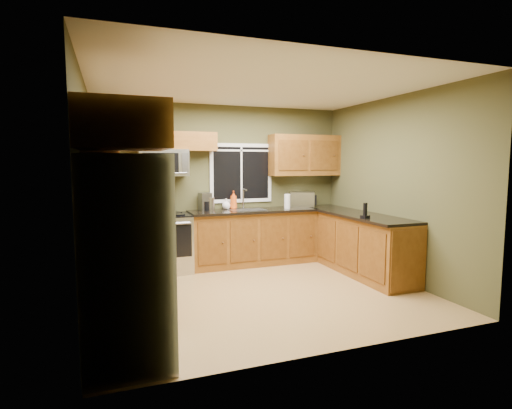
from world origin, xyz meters
TOP-DOWN VIEW (x-y plane):
  - floor at (0.00, 0.00)m, footprint 4.20×4.20m
  - ceiling at (0.00, 0.00)m, footprint 4.20×4.20m
  - back_wall at (0.00, 1.80)m, footprint 4.20×0.00m
  - front_wall at (0.00, -1.80)m, footprint 4.20×0.00m
  - left_wall at (-2.10, 0.00)m, footprint 0.00×3.60m
  - right_wall at (2.10, 0.00)m, footprint 0.00×3.60m
  - window at (0.30, 1.78)m, footprint 1.12×0.03m
  - base_cabinets_left at (-1.80, 0.48)m, footprint 0.60×2.65m
  - countertop_left at (-1.78, 0.48)m, footprint 0.65×2.65m
  - base_cabinets_back at (0.42, 1.50)m, footprint 2.17×0.60m
  - countertop_back at (0.42, 1.48)m, footprint 2.17×0.65m
  - base_cabinets_peninsula at (1.80, 0.54)m, footprint 0.60×2.52m
  - countertop_peninsula at (1.78, 0.55)m, footprint 0.65×2.50m
  - upper_cabinets_left at (-1.94, 0.48)m, footprint 0.33×2.65m
  - upper_cabinets_back_left at (-0.85, 1.64)m, footprint 1.30×0.33m
  - upper_cabinets_back_right at (1.45, 1.64)m, footprint 1.30×0.33m
  - upper_cabinet_over_fridge at (-1.74, -1.30)m, footprint 0.72×0.90m
  - refrigerator at (-1.74, -1.30)m, footprint 0.74×0.90m
  - range at (-1.05, 1.47)m, footprint 0.76×0.69m
  - microwave at (-1.05, 1.61)m, footprint 0.76×0.41m
  - sink at (0.30, 1.49)m, footprint 0.60×0.42m
  - toaster_oven at (1.40, 1.62)m, footprint 0.52×0.48m
  - coffee_maker at (-0.38, 1.64)m, footprint 0.20×0.26m
  - kettle at (-0.30, 1.61)m, footprint 0.19×0.19m
  - paper_towel_roll at (1.02, 1.43)m, footprint 0.14×0.14m
  - soap_bottle_a at (0.12, 1.66)m, footprint 0.15×0.15m
  - soap_bottle_c at (0.00, 1.70)m, footprint 0.15×0.15m
  - cordless_phone at (1.55, -0.08)m, footprint 0.12×0.12m

SIDE VIEW (x-z plane):
  - floor at x=0.00m, z-range 0.00..0.00m
  - base_cabinets_peninsula at x=1.80m, z-range 0.00..0.90m
  - base_cabinets_left at x=-1.80m, z-range 0.00..0.90m
  - base_cabinets_back at x=0.42m, z-range 0.00..0.90m
  - range at x=-1.05m, z-range 0.00..0.94m
  - refrigerator at x=-1.74m, z-range 0.00..1.80m
  - countertop_left at x=-1.78m, z-range 0.90..0.94m
  - countertop_back at x=0.42m, z-range 0.90..0.94m
  - countertop_peninsula at x=1.78m, z-range 0.90..0.94m
  - sink at x=0.30m, z-range 0.77..1.13m
  - cordless_phone at x=1.55m, z-range 0.90..1.12m
  - soap_bottle_c at x=0.00m, z-range 0.94..1.12m
  - kettle at x=-0.30m, z-range 0.93..1.20m
  - paper_towel_roll at x=1.02m, z-range 0.93..1.20m
  - toaster_oven at x=1.40m, z-range 0.94..1.20m
  - coffee_maker at x=-0.38m, z-range 0.93..1.22m
  - soap_bottle_a at x=0.12m, z-range 0.94..1.25m
  - back_wall at x=0.00m, z-range -0.75..3.45m
  - front_wall at x=0.00m, z-range -0.75..3.45m
  - left_wall at x=-2.10m, z-range -0.45..3.15m
  - right_wall at x=2.10m, z-range -0.45..3.15m
  - window at x=0.30m, z-range 1.04..2.06m
  - microwave at x=-1.05m, z-range 1.52..1.94m
  - upper_cabinets_left at x=-1.94m, z-range 1.50..2.22m
  - upper_cabinets_back_right at x=1.45m, z-range 1.50..2.22m
  - upper_cabinet_over_fridge at x=-1.74m, z-range 1.84..2.22m
  - upper_cabinets_back_left at x=-0.85m, z-range 1.92..2.22m
  - ceiling at x=0.00m, z-range 2.70..2.70m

